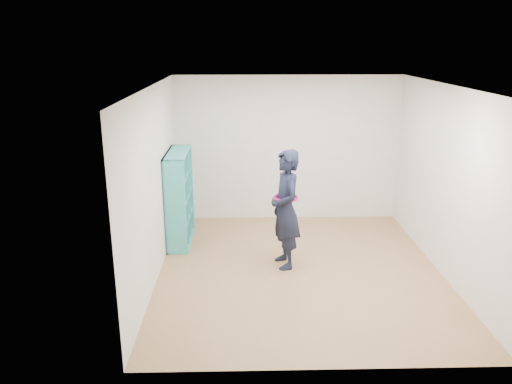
{
  "coord_description": "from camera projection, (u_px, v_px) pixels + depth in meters",
  "views": [
    {
      "loc": [
        -0.79,
        -6.5,
        3.18
      ],
      "look_at": [
        -0.62,
        0.3,
        1.09
      ],
      "focal_mm": 35.0,
      "sensor_mm": 36.0,
      "label": 1
    }
  ],
  "objects": [
    {
      "name": "wall_front",
      "position": [
        329.0,
        251.0,
        4.63
      ],
      "size": [
        4.0,
        0.02,
        2.6
      ],
      "primitive_type": "cube",
      "color": "silver",
      "rests_on": "floor"
    },
    {
      "name": "smartphone",
      "position": [
        273.0,
        201.0,
        7.1
      ],
      "size": [
        0.06,
        0.1,
        0.13
      ],
      "rotation": [
        0.48,
        0.0,
        0.53
      ],
      "color": "silver",
      "rests_on": "person"
    },
    {
      "name": "floor",
      "position": [
        299.0,
        270.0,
        7.16
      ],
      "size": [
        4.5,
        4.5,
        0.0
      ],
      "primitive_type": "plane",
      "color": "olive",
      "rests_on": "ground"
    },
    {
      "name": "bookshelf",
      "position": [
        178.0,
        199.0,
        8.02
      ],
      "size": [
        0.33,
        1.12,
        1.5
      ],
      "color": "teal",
      "rests_on": "floor"
    },
    {
      "name": "ceiling",
      "position": [
        304.0,
        87.0,
        6.4
      ],
      "size": [
        4.5,
        4.5,
        0.0
      ],
      "primitive_type": "plane",
      "color": "white",
      "rests_on": "wall_back"
    },
    {
      "name": "person",
      "position": [
        286.0,
        209.0,
        7.09
      ],
      "size": [
        0.54,
        0.71,
        1.73
      ],
      "rotation": [
        0.0,
        0.0,
        -1.35
      ],
      "color": "black",
      "rests_on": "floor"
    },
    {
      "name": "wall_back",
      "position": [
        287.0,
        149.0,
        8.93
      ],
      "size": [
        4.0,
        0.02,
        2.6
      ],
      "primitive_type": "cube",
      "color": "silver",
      "rests_on": "floor"
    },
    {
      "name": "wall_left",
      "position": [
        154.0,
        185.0,
        6.73
      ],
      "size": [
        0.02,
        4.5,
        2.6
      ],
      "primitive_type": "cube",
      "color": "silver",
      "rests_on": "floor"
    },
    {
      "name": "wall_right",
      "position": [
        447.0,
        183.0,
        6.83
      ],
      "size": [
        0.02,
        4.5,
        2.6
      ],
      "primitive_type": "cube",
      "color": "silver",
      "rests_on": "floor"
    }
  ]
}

